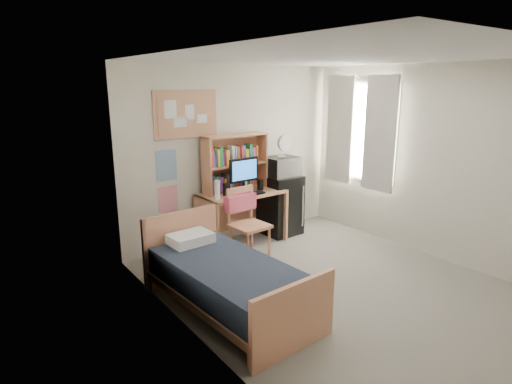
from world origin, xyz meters
TOP-DOWN VIEW (x-y plane):
  - floor at (0.00, 0.00)m, footprint 3.60×4.20m
  - ceiling at (0.00, 0.00)m, footprint 3.60×4.20m
  - wall_back at (0.00, 2.10)m, footprint 3.60×0.04m
  - wall_left at (-1.80, 0.00)m, footprint 0.04×4.20m
  - wall_right at (1.80, 0.00)m, footprint 0.04×4.20m
  - window_unit at (1.75, 1.20)m, footprint 0.10×1.40m
  - curtain_left at (1.72, 0.80)m, footprint 0.04×0.55m
  - curtain_right at (1.72, 1.60)m, footprint 0.04×0.55m
  - bulletin_board at (-0.78, 2.08)m, footprint 0.94×0.03m
  - poster_wave at (-1.10, 2.09)m, footprint 0.30×0.01m
  - poster_japan at (-1.10, 2.09)m, footprint 0.28×0.01m
  - desk at (-0.09, 1.76)m, footprint 1.29×0.67m
  - desk_chair at (-0.36, 1.18)m, footprint 0.54×0.54m
  - mini_fridge at (0.67, 1.80)m, footprint 0.57×0.57m
  - bed at (-1.28, 0.25)m, footprint 1.07×1.96m
  - hutch at (-0.10, 1.91)m, footprint 1.02×0.29m
  - monitor at (-0.09, 1.70)m, footprint 0.48×0.05m
  - keyboard at (-0.09, 1.56)m, footprint 0.46×0.16m
  - speaker_left at (-0.39, 1.69)m, footprint 0.08×0.08m
  - speaker_right at (0.21, 1.71)m, footprint 0.07×0.07m
  - water_bottle at (-0.57, 1.65)m, footprint 0.08×0.08m
  - hoodie at (-0.37, 1.38)m, footprint 0.47×0.18m
  - microwave at (0.67, 1.78)m, footprint 0.53×0.41m
  - desk_fan at (0.67, 1.78)m, footprint 0.25×0.25m
  - pillow at (-1.33, 1.00)m, footprint 0.51×0.37m

SIDE VIEW (x-z plane):
  - floor at x=0.00m, z-range -0.02..0.00m
  - bed at x=-1.28m, z-range 0.00..0.52m
  - desk at x=-0.09m, z-range 0.00..0.79m
  - mini_fridge at x=0.67m, z-range 0.00..0.94m
  - desk_chair at x=-0.36m, z-range 0.00..1.00m
  - pillow at x=-1.33m, z-range 0.52..0.64m
  - hoodie at x=-0.37m, z-range 0.66..0.88m
  - poster_japan at x=-1.10m, z-range 0.60..0.96m
  - keyboard at x=-0.09m, z-range 0.79..0.82m
  - speaker_right at x=0.21m, z-range 0.79..0.95m
  - speaker_left at x=-0.39m, z-range 0.79..0.98m
  - water_bottle at x=-0.57m, z-range 0.79..1.05m
  - monitor at x=-0.09m, z-range 0.79..1.30m
  - microwave at x=0.67m, z-range 0.94..1.23m
  - hutch at x=-0.10m, z-range 0.79..1.62m
  - poster_wave at x=-1.10m, z-range 1.04..1.46m
  - wall_back at x=0.00m, z-range 0.00..2.60m
  - wall_left at x=-1.80m, z-range 0.00..2.60m
  - wall_right at x=1.80m, z-range 0.00..2.60m
  - desk_fan at x=0.67m, z-range 1.23..1.54m
  - window_unit at x=1.75m, z-range 0.75..2.45m
  - curtain_left at x=1.72m, z-range 0.75..2.45m
  - curtain_right at x=1.72m, z-range 0.75..2.45m
  - bulletin_board at x=-0.78m, z-range 1.60..2.24m
  - ceiling at x=0.00m, z-range 2.59..2.61m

